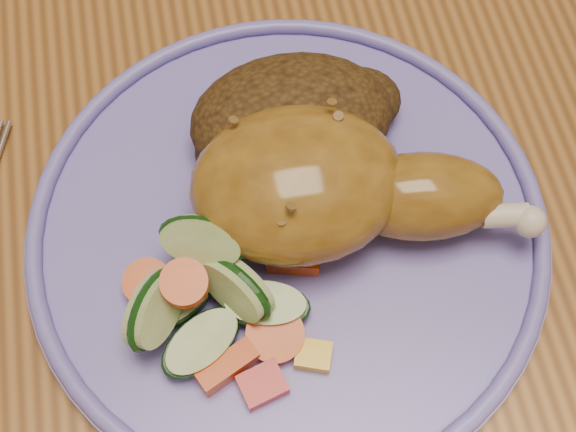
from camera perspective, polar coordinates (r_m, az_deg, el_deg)
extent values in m
plane|color=brown|center=(1.22, 4.45, -12.31)|extent=(4.00, 4.00, 0.00)
cube|color=brown|center=(0.55, 9.79, 6.77)|extent=(0.90, 1.40, 0.04)
cylinder|color=#4C2D16|center=(1.17, -7.63, 6.14)|extent=(0.04, 0.04, 0.41)
cylinder|color=#4C2D16|center=(1.22, 9.54, 8.83)|extent=(0.04, 0.04, 0.41)
cylinder|color=#6B61BB|center=(0.47, 0.00, -1.14)|extent=(0.31, 0.31, 0.01)
torus|color=#6B61BB|center=(0.46, 0.00, -0.55)|extent=(0.30, 0.30, 0.01)
ellipsoid|color=olive|center=(0.44, 0.65, 2.31)|extent=(0.12, 0.10, 0.06)
ellipsoid|color=olive|center=(0.45, 9.46, 1.38)|extent=(0.10, 0.07, 0.05)
sphere|color=beige|center=(0.46, 16.83, -0.39)|extent=(0.02, 0.02, 0.02)
ellipsoid|color=#422B10|center=(0.48, 0.25, 6.94)|extent=(0.12, 0.09, 0.05)
ellipsoid|color=#422B10|center=(0.49, 4.61, 8.07)|extent=(0.06, 0.05, 0.03)
ellipsoid|color=#422B10|center=(0.48, -3.69, 4.70)|extent=(0.05, 0.04, 0.02)
cube|color=#A50A05|center=(0.43, -1.84, -11.90)|extent=(0.03, 0.02, 0.01)
cube|color=#E5A507|center=(0.43, 1.81, -9.87)|extent=(0.02, 0.02, 0.01)
cube|color=#DA3A07|center=(0.45, 0.37, -3.26)|extent=(0.03, 0.02, 0.01)
cylinder|color=#DA3A07|center=(0.42, -7.37, -4.77)|extent=(0.03, 0.03, 0.01)
cylinder|color=#DA3A07|center=(0.44, -0.94, -8.45)|extent=(0.03, 0.03, 0.02)
cylinder|color=#DA3A07|center=(0.45, -9.90, -4.77)|extent=(0.03, 0.03, 0.02)
cube|color=#DA3A07|center=(0.43, -4.34, -10.64)|extent=(0.04, 0.03, 0.01)
cylinder|color=#B0C27E|center=(0.44, -7.80, -5.75)|extent=(0.06, 0.06, 0.02)
cylinder|color=#B0C27E|center=(0.43, -3.73, -5.05)|extent=(0.05, 0.05, 0.05)
cylinder|color=#B0C27E|center=(0.44, -1.61, -6.41)|extent=(0.05, 0.06, 0.02)
cylinder|color=#B0C27E|center=(0.43, -9.47, -6.53)|extent=(0.05, 0.06, 0.05)
cylinder|color=#B0C27E|center=(0.43, -6.22, -8.94)|extent=(0.06, 0.06, 0.02)
cylinder|color=#B0C27E|center=(0.43, -6.07, -1.76)|extent=(0.06, 0.06, 0.04)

